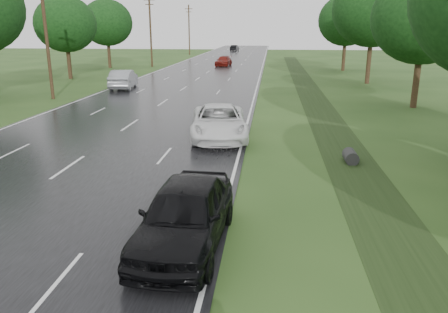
% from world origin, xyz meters
% --- Properties ---
extents(road, '(14.00, 180.00, 0.04)m').
position_xyz_m(road, '(0.00, 45.00, 0.02)').
color(road, black).
rests_on(road, ground).
extents(edge_stripe_east, '(0.12, 180.00, 0.01)m').
position_xyz_m(edge_stripe_east, '(6.75, 45.00, 0.04)').
color(edge_stripe_east, silver).
rests_on(edge_stripe_east, road).
extents(edge_stripe_west, '(0.12, 180.00, 0.01)m').
position_xyz_m(edge_stripe_west, '(-6.75, 45.00, 0.04)').
color(edge_stripe_west, silver).
rests_on(edge_stripe_west, road).
extents(center_line, '(0.12, 180.00, 0.01)m').
position_xyz_m(center_line, '(0.00, 45.00, 0.04)').
color(center_line, silver).
rests_on(center_line, road).
extents(drainage_ditch, '(2.20, 120.00, 0.56)m').
position_xyz_m(drainage_ditch, '(11.50, 18.71, 0.04)').
color(drainage_ditch, black).
rests_on(drainage_ditch, ground).
extents(utility_pole_mid, '(1.60, 0.26, 10.00)m').
position_xyz_m(utility_pole_mid, '(-9.20, 25.00, 5.20)').
color(utility_pole_mid, '#322314').
rests_on(utility_pole_mid, ground).
extents(utility_pole_far, '(1.60, 0.26, 10.00)m').
position_xyz_m(utility_pole_far, '(-9.20, 55.00, 5.20)').
color(utility_pole_far, '#322314').
rests_on(utility_pole_far, ground).
extents(utility_pole_distant, '(1.60, 0.26, 10.00)m').
position_xyz_m(utility_pole_distant, '(-9.20, 85.00, 5.20)').
color(utility_pole_distant, '#322314').
rests_on(utility_pole_distant, ground).
extents(tree_east_c, '(7.00, 7.00, 9.29)m').
position_xyz_m(tree_east_c, '(18.20, 24.00, 6.14)').
color(tree_east_c, '#322314').
rests_on(tree_east_c, ground).
extents(tree_east_d, '(8.00, 8.00, 10.76)m').
position_xyz_m(tree_east_d, '(17.80, 38.00, 7.15)').
color(tree_east_d, '#322314').
rests_on(tree_east_d, ground).
extents(tree_east_f, '(7.20, 7.20, 9.62)m').
position_xyz_m(tree_east_f, '(17.50, 52.00, 6.37)').
color(tree_east_f, '#322314').
rests_on(tree_east_f, ground).
extents(tree_west_d, '(6.60, 6.60, 8.80)m').
position_xyz_m(tree_west_d, '(-14.20, 39.00, 5.82)').
color(tree_west_d, '#322314').
rests_on(tree_west_d, ground).
extents(tree_west_f, '(7.00, 7.00, 9.29)m').
position_xyz_m(tree_west_f, '(-14.80, 53.00, 6.14)').
color(tree_west_f, '#322314').
rests_on(tree_west_f, ground).
extents(white_pickup, '(3.49, 6.23, 1.64)m').
position_xyz_m(white_pickup, '(5.50, 13.55, 0.86)').
color(white_pickup, white).
rests_on(white_pickup, road).
extents(dark_sedan, '(2.28, 5.12, 1.71)m').
position_xyz_m(dark_sedan, '(6.00, 2.00, 0.90)').
color(dark_sedan, black).
rests_on(dark_sedan, road).
extents(silver_sedan, '(2.49, 5.43, 1.73)m').
position_xyz_m(silver_sedan, '(-5.49, 31.34, 0.90)').
color(silver_sedan, '#909398').
rests_on(silver_sedan, road).
extents(far_car_red, '(2.37, 4.88, 1.37)m').
position_xyz_m(far_car_red, '(1.00, 57.37, 0.72)').
color(far_car_red, '#66110B').
rests_on(far_car_red, road).
extents(far_car_dark, '(1.95, 4.41, 1.41)m').
position_xyz_m(far_car_dark, '(-1.00, 100.86, 0.74)').
color(far_car_dark, black).
rests_on(far_car_dark, road).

